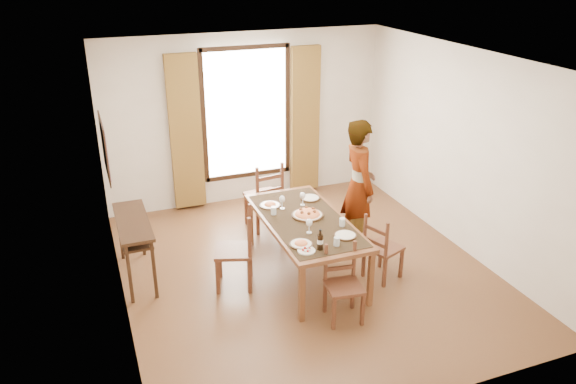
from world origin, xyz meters
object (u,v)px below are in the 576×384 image
object	(u,v)px
console_table	(133,228)
pasta_platter	(308,212)
dining_table	(305,224)
man	(359,186)

from	to	relation	value
console_table	pasta_platter	xyz separation A→B (m)	(2.07, -0.57, 0.12)
dining_table	man	bearing A→B (deg)	22.83
man	pasta_platter	world-z (taller)	man
console_table	man	distance (m)	2.96
dining_table	console_table	bearing A→B (deg)	162.10
console_table	dining_table	size ratio (longest dim) A/B	0.60
dining_table	pasta_platter	bearing A→B (deg)	51.21
dining_table	pasta_platter	world-z (taller)	pasta_platter
dining_table	pasta_platter	size ratio (longest dim) A/B	4.99
dining_table	pasta_platter	xyz separation A→B (m)	(0.06, 0.08, 0.11)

